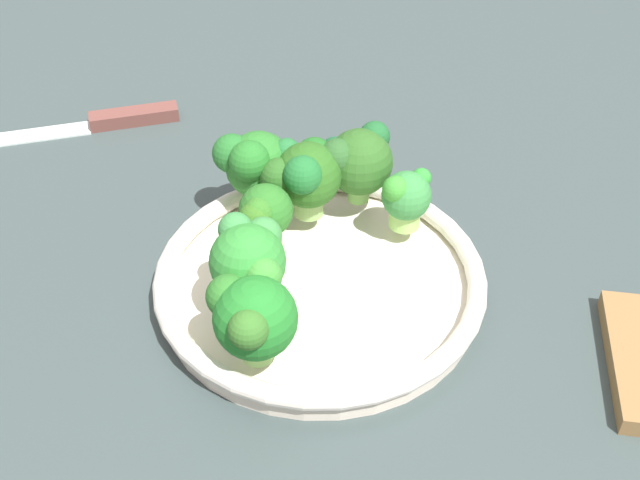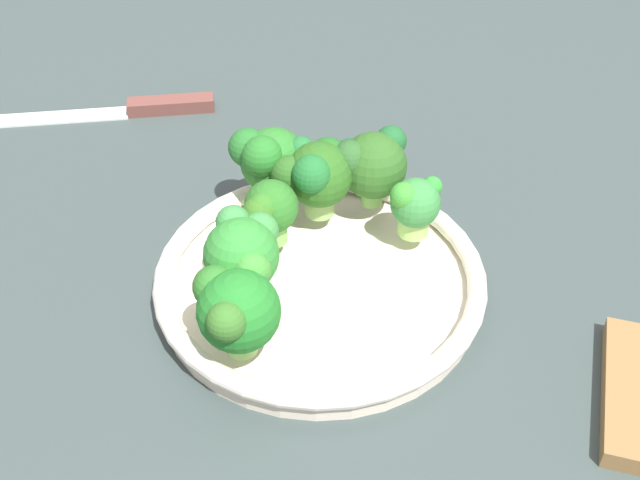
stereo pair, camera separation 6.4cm
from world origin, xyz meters
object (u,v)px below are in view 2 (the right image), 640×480
object	(u,v)px
broccoli_floret_4	(371,163)
broccoli_floret_6	(415,204)
broccoli_floret_1	(317,174)
knife	(128,109)
broccoli_floret_3	(270,159)
bowl	(320,280)
broccoli_floret_5	(234,309)
broccoli_floret_2	(268,210)
broccoli_floret_0	(243,253)

from	to	relation	value
broccoli_floret_4	broccoli_floret_6	world-z (taller)	broccoli_floret_4
broccoli_floret_1	knife	size ratio (longest dim) A/B	0.27
broccoli_floret_3	knife	bearing A→B (deg)	133.31
broccoli_floret_1	broccoli_floret_3	distance (cm)	4.91
bowl	broccoli_floret_4	distance (cm)	11.47
bowl	broccoli_floret_5	distance (cm)	12.05
broccoli_floret_6	bowl	bearing A→B (deg)	-148.93
broccoli_floret_4	broccoli_floret_6	size ratio (longest dim) A/B	1.28
broccoli_floret_1	broccoli_floret_5	bearing A→B (deg)	-108.47
broccoli_floret_1	broccoli_floret_5	distance (cm)	17.13
bowl	broccoli_floret_1	distance (cm)	9.29
bowl	broccoli_floret_2	xyz separation A→B (cm)	(-4.35, 3.08, 4.98)
broccoli_floret_0	broccoli_floret_5	world-z (taller)	broccoli_floret_0
broccoli_floret_5	knife	size ratio (longest dim) A/B	0.26
broccoli_floret_3	knife	xyz separation A→B (cm)	(-17.51, 18.57, -6.36)
broccoli_floret_4	knife	distance (cm)	33.41
broccoli_floret_2	broccoli_floret_4	size ratio (longest dim) A/B	0.83
broccoli_floret_0	bowl	bearing A→B (deg)	32.79
broccoli_floret_0	broccoli_floret_3	distance (cm)	13.55
broccoli_floret_2	broccoli_floret_5	xyz separation A→B (cm)	(-1.51, -12.02, 0.57)
broccoli_floret_0	broccoli_floret_2	distance (cm)	6.97
bowl	broccoli_floret_0	xyz separation A→B (cm)	(-5.69, -3.66, 6.15)
broccoli_floret_1	broccoli_floret_4	bearing A→B (deg)	19.89
broccoli_floret_0	broccoli_floret_5	size ratio (longest dim) A/B	1.07
bowl	knife	world-z (taller)	bowl
bowl	broccoli_floret_1	world-z (taller)	broccoli_floret_1
broccoli_floret_0	broccoli_floret_4	distance (cm)	16.08
broccoli_floret_1	knife	world-z (taller)	broccoli_floret_1
broccoli_floret_2	broccoli_floret_6	distance (cm)	12.35
broccoli_floret_1	broccoli_floret_5	world-z (taller)	same
broccoli_floret_3	knife	distance (cm)	26.30
broccoli_floret_0	knife	xyz separation A→B (cm)	(-16.46, 32.06, -7.09)
broccoli_floret_1	broccoli_floret_2	bearing A→B (deg)	-132.83
broccoli_floret_3	knife	world-z (taller)	broccoli_floret_3
broccoli_floret_1	broccoli_floret_6	xyz separation A→B (cm)	(8.31, -2.56, -1.18)
broccoli_floret_3	knife	size ratio (longest dim) A/B	0.29
broccoli_floret_3	broccoli_floret_2	bearing A→B (deg)	-87.56
broccoli_floret_2	broccoli_floret_6	world-z (taller)	broccoli_floret_2
broccoli_floret_0	broccoli_floret_3	xyz separation A→B (cm)	(1.05, 13.49, -0.74)
bowl	knife	xyz separation A→B (cm)	(-22.15, 28.40, -0.94)
bowl	broccoli_floret_0	distance (cm)	9.14
broccoli_floret_5	bowl	bearing A→B (deg)	56.76
bowl	broccoli_floret_3	bearing A→B (deg)	115.28
broccoli_floret_1	broccoli_floret_5	xyz separation A→B (cm)	(-5.43, -16.25, -0.16)
bowl	broccoli_floret_4	bearing A→B (deg)	64.81
broccoli_floret_5	broccoli_floret_2	bearing A→B (deg)	82.85
broccoli_floret_3	broccoli_floret_4	distance (cm)	8.91
broccoli_floret_1	broccoli_floret_6	world-z (taller)	broccoli_floret_1
broccoli_floret_1	broccoli_floret_3	bearing A→B (deg)	149.11
broccoli_floret_0	broccoli_floret_2	bearing A→B (deg)	78.81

